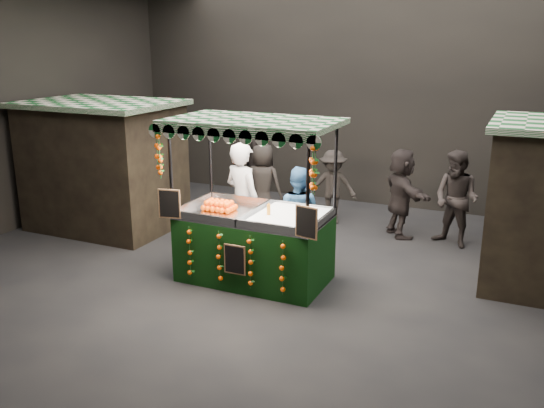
% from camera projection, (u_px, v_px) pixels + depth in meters
% --- Properties ---
extents(ground, '(12.00, 12.00, 0.00)m').
position_uv_depth(ground, '(282.00, 277.00, 9.52)').
color(ground, black).
rests_on(ground, ground).
extents(market_hall, '(12.10, 10.10, 5.05)m').
position_uv_depth(market_hall, '(283.00, 67.00, 8.59)').
color(market_hall, black).
rests_on(market_hall, ground).
extents(neighbour_stall_left, '(3.00, 2.20, 2.60)m').
position_uv_depth(neighbour_stall_left, '(104.00, 165.00, 11.79)').
color(neighbour_stall_left, black).
rests_on(neighbour_stall_left, ground).
extents(juice_stall, '(2.70, 1.59, 2.62)m').
position_uv_depth(juice_stall, '(254.00, 233.00, 9.19)').
color(juice_stall, black).
rests_on(juice_stall, ground).
extents(vendor_grey, '(0.89, 0.73, 2.10)m').
position_uv_depth(vendor_grey, '(243.00, 202.00, 10.07)').
color(vendor_grey, gray).
rests_on(vendor_grey, ground).
extents(vendor_blue, '(0.84, 0.66, 1.71)m').
position_uv_depth(vendor_blue, '(298.00, 215.00, 10.01)').
color(vendor_blue, navy).
rests_on(vendor_blue, ground).
extents(shopper_0, '(0.71, 0.62, 1.63)m').
position_uv_depth(shopper_0, '(156.00, 183.00, 12.36)').
color(shopper_0, '#2C2623').
rests_on(shopper_0, ground).
extents(shopper_1, '(1.09, 1.00, 1.82)m').
position_uv_depth(shopper_1, '(456.00, 199.00, 10.75)').
color(shopper_1, '#2E2725').
rests_on(shopper_1, ground).
extents(shopper_2, '(1.00, 0.86, 1.61)m').
position_uv_depth(shopper_2, '(256.00, 174.00, 13.26)').
color(shopper_2, black).
rests_on(shopper_2, ground).
extents(shopper_3, '(1.15, 0.90, 1.57)m').
position_uv_depth(shopper_3, '(333.00, 187.00, 12.16)').
color(shopper_3, black).
rests_on(shopper_3, ground).
extents(shopper_4, '(0.86, 0.57, 1.72)m').
position_uv_depth(shopper_4, '(263.00, 184.00, 12.06)').
color(shopper_4, '#282320').
rests_on(shopper_4, ground).
extents(shopper_5, '(1.38, 1.63, 1.76)m').
position_uv_depth(shopper_5, '(401.00, 193.00, 11.31)').
color(shopper_5, '#2C2524').
rests_on(shopper_5, ground).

